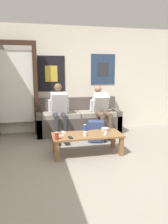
{
  "coord_description": "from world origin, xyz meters",
  "views": [
    {
      "loc": [
        -1.16,
        -2.62,
        1.5
      ],
      "look_at": [
        -0.21,
        1.57,
        0.68
      ],
      "focal_mm": 35.0,
      "sensor_mm": 36.0,
      "label": 1
    }
  ],
  "objects_px": {
    "person_seated_teen": "(101,109)",
    "coffee_table": "(87,137)",
    "backpack": "(96,132)",
    "game_controller_near_left": "(60,136)",
    "cell_phone": "(70,138)",
    "ceramic_bowl": "(105,129)",
    "drink_can_red": "(57,136)",
    "pillar_candle": "(85,134)",
    "person_seated_adult": "(59,109)",
    "drink_can_blue": "(85,128)",
    "game_controller_near_right": "(105,134)",
    "couch": "(78,121)",
    "game_controller_far_center": "(64,132)"
  },
  "relations": [
    {
      "from": "game_controller_far_center",
      "to": "cell_phone",
      "type": "xyz_separation_m",
      "value": [
        0.07,
        -0.31,
        -0.01
      ]
    },
    {
      "from": "game_controller_near_right",
      "to": "cell_phone",
      "type": "height_order",
      "value": "game_controller_near_right"
    },
    {
      "from": "person_seated_teen",
      "to": "coffee_table",
      "type": "bearing_deg",
      "value": -118.98
    },
    {
      "from": "person_seated_teen",
      "to": "pillar_candle",
      "type": "height_order",
      "value": "person_seated_teen"
    },
    {
      "from": "person_seated_adult",
      "to": "person_seated_teen",
      "type": "distance_m",
      "value": 0.98
    },
    {
      "from": "couch",
      "to": "game_controller_far_center",
      "type": "xyz_separation_m",
      "value": [
        -0.52,
        -1.24,
        0.08
      ]
    },
    {
      "from": "ceramic_bowl",
      "to": "pillar_candle",
      "type": "xyz_separation_m",
      "value": [
        -0.44,
        -0.23,
        0.0
      ]
    },
    {
      "from": "pillar_candle",
      "to": "couch",
      "type": "bearing_deg",
      "value": 83.16
    },
    {
      "from": "coffee_table",
      "to": "game_controller_far_center",
      "type": "bearing_deg",
      "value": 158.14
    },
    {
      "from": "ceramic_bowl",
      "to": "drink_can_blue",
      "type": "height_order",
      "value": "drink_can_blue"
    },
    {
      "from": "cell_phone",
      "to": "pillar_candle",
      "type": "bearing_deg",
      "value": 13.04
    },
    {
      "from": "drink_can_blue",
      "to": "drink_can_red",
      "type": "height_order",
      "value": "same"
    },
    {
      "from": "backpack",
      "to": "pillar_candle",
      "type": "height_order",
      "value": "pillar_candle"
    },
    {
      "from": "coffee_table",
      "to": "person_seated_teen",
      "type": "xyz_separation_m",
      "value": [
        0.6,
        1.09,
        0.32
      ]
    },
    {
      "from": "cell_phone",
      "to": "ceramic_bowl",
      "type": "bearing_deg",
      "value": 22.31
    },
    {
      "from": "person_seated_adult",
      "to": "drink_can_blue",
      "type": "xyz_separation_m",
      "value": [
        0.38,
        -0.84,
        -0.23
      ]
    },
    {
      "from": "game_controller_near_right",
      "to": "drink_can_blue",
      "type": "bearing_deg",
      "value": 137.61
    },
    {
      "from": "person_seated_adult",
      "to": "game_controller_near_left",
      "type": "height_order",
      "value": "person_seated_adult"
    },
    {
      "from": "ceramic_bowl",
      "to": "cell_phone",
      "type": "bearing_deg",
      "value": -157.69
    },
    {
      "from": "coffee_table",
      "to": "drink_can_red",
      "type": "relative_size",
      "value": 10.13
    },
    {
      "from": "drink_can_red",
      "to": "game_controller_near_left",
      "type": "distance_m",
      "value": 0.16
    },
    {
      "from": "drink_can_red",
      "to": "game_controller_far_center",
      "type": "height_order",
      "value": "drink_can_red"
    },
    {
      "from": "pillar_candle",
      "to": "drink_can_red",
      "type": "relative_size",
      "value": 0.7
    },
    {
      "from": "couch",
      "to": "coffee_table",
      "type": "xyz_separation_m",
      "value": [
        -0.12,
        -1.4,
        0.01
      ]
    },
    {
      "from": "pillar_candle",
      "to": "drink_can_red",
      "type": "distance_m",
      "value": 0.51
    },
    {
      "from": "coffee_table",
      "to": "drink_can_blue",
      "type": "height_order",
      "value": "drink_can_blue"
    },
    {
      "from": "pillar_candle",
      "to": "drink_can_red",
      "type": "height_order",
      "value": "drink_can_red"
    },
    {
      "from": "couch",
      "to": "person_seated_adult",
      "type": "xyz_separation_m",
      "value": [
        -0.5,
        -0.36,
        0.36
      ]
    },
    {
      "from": "backpack",
      "to": "game_controller_far_center",
      "type": "height_order",
      "value": "backpack"
    },
    {
      "from": "person_seated_teen",
      "to": "game_controller_near_left",
      "type": "bearing_deg",
      "value": -133.97
    },
    {
      "from": "drink_can_blue",
      "to": "drink_can_red",
      "type": "distance_m",
      "value": 0.69
    },
    {
      "from": "couch",
      "to": "game_controller_near_left",
      "type": "height_order",
      "value": "couch"
    },
    {
      "from": "coffee_table",
      "to": "ceramic_bowl",
      "type": "height_order",
      "value": "ceramic_bowl"
    },
    {
      "from": "game_controller_near_right",
      "to": "backpack",
      "type": "bearing_deg",
      "value": 87.31
    },
    {
      "from": "backpack",
      "to": "game_controller_near_left",
      "type": "distance_m",
      "value": 1.12
    },
    {
      "from": "game_controller_near_right",
      "to": "game_controller_far_center",
      "type": "bearing_deg",
      "value": 161.59
    },
    {
      "from": "person_seated_adult",
      "to": "game_controller_far_center",
      "type": "relative_size",
      "value": 8.22
    },
    {
      "from": "backpack",
      "to": "pillar_candle",
      "type": "relative_size",
      "value": 5.13
    },
    {
      "from": "couch",
      "to": "drink_can_red",
      "type": "distance_m",
      "value": 1.73
    },
    {
      "from": "backpack",
      "to": "cell_phone",
      "type": "bearing_deg",
      "value": -130.38
    },
    {
      "from": "game_controller_near_left",
      "to": "cell_phone",
      "type": "height_order",
      "value": "game_controller_near_left"
    },
    {
      "from": "coffee_table",
      "to": "game_controller_near_right",
      "type": "distance_m",
      "value": 0.34
    },
    {
      "from": "pillar_candle",
      "to": "game_controller_near_right",
      "type": "height_order",
      "value": "pillar_candle"
    },
    {
      "from": "ceramic_bowl",
      "to": "game_controller_far_center",
      "type": "distance_m",
      "value": 0.79
    },
    {
      "from": "coffee_table",
      "to": "drink_can_blue",
      "type": "bearing_deg",
      "value": 88.78
    },
    {
      "from": "person_seated_teen",
      "to": "game_controller_near_left",
      "type": "relative_size",
      "value": 7.8
    },
    {
      "from": "person_seated_teen",
      "to": "ceramic_bowl",
      "type": "height_order",
      "value": "person_seated_teen"
    },
    {
      "from": "backpack",
      "to": "pillar_candle",
      "type": "distance_m",
      "value": 0.87
    },
    {
      "from": "couch",
      "to": "drink_can_blue",
      "type": "bearing_deg",
      "value": -95.49
    },
    {
      "from": "drink_can_blue",
      "to": "game_controller_far_center",
      "type": "relative_size",
      "value": 0.84
    }
  ]
}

